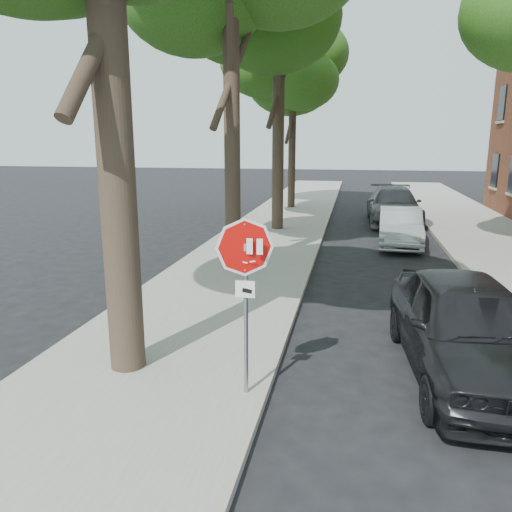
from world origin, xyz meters
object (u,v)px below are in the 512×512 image
Objects in this scene: tree_mid_b at (279,28)px; stop_sign at (245,273)px; car_c at (394,206)px; tree_far at (293,73)px; car_a at (466,327)px; car_b at (400,227)px.

stop_sign is at bearing -83.05° from tree_mid_b.
car_c is (3.23, 17.06, -1.14)m from stop_sign.
tree_far is 1.93× the size of car_a.
tree_far is at bearing 141.41° from car_c.
tree_mid_b is 1.85× the size of car_c.
stop_sign is 21.88m from tree_far.
car_a is at bearing -86.64° from car_b.
car_a reaches higher than car_c.
car_a is at bearing 24.81° from stop_sign.
car_a is 15.53m from car_c.
tree_far is at bearing 100.71° from car_a.
stop_sign is 0.47× the size of car_c.
tree_far is (-2.02, 21.14, 5.26)m from stop_sign.
car_c is (0.12, 5.17, 0.13)m from car_b.
car_c is (-0.07, 15.53, -0.01)m from car_a.
tree_mid_b is 2.15× the size of car_a.
car_a is at bearing -90.46° from car_c.
tree_far reaches higher than car_b.
tree_mid_b is at bearing 157.21° from car_b.
car_b is 0.74× the size of car_c.
car_b is (5.13, -9.25, -6.53)m from tree_far.
tree_mid_b reaches higher than stop_sign.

